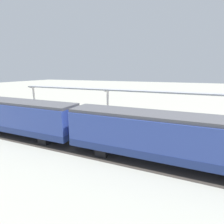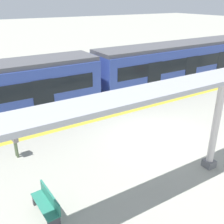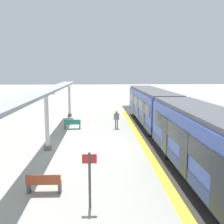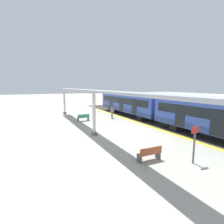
{
  "view_description": "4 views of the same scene",
  "coord_description": "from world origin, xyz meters",
  "px_view_note": "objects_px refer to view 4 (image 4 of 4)",
  "views": [
    {
      "loc": [
        -16.39,
        -8.55,
        6.19
      ],
      "look_at": [
        0.58,
        -1.53,
        1.74
      ],
      "focal_mm": 26.88,
      "sensor_mm": 36.0,
      "label": 1
    },
    {
      "loc": [
        8.86,
        -8.13,
        6.52
      ],
      "look_at": [
        -0.22,
        -2.5,
        1.85
      ],
      "focal_mm": 41.9,
      "sensor_mm": 36.0,
      "label": 2
    },
    {
      "loc": [
        -0.29,
        17.76,
        5.24
      ],
      "look_at": [
        -1.25,
        -3.0,
        2.06
      ],
      "focal_mm": 43.14,
      "sensor_mm": 36.0,
      "label": 3
    },
    {
      "loc": [
        8.35,
        14.31,
        4.35
      ],
      "look_at": [
        0.52,
        -1.72,
        1.67
      ],
      "focal_mm": 27.79,
      "sensor_mm": 36.0,
      "label": 4
    }
  ],
  "objects_px": {
    "bench_near_end": "(83,118)",
    "platform_info_sign": "(194,141)",
    "canopy_pillar_nearest": "(64,102)",
    "canopy_pillar_second": "(94,114)",
    "passenger_waiting_near_edge": "(112,111)",
    "bench_mid_platform": "(150,154)",
    "train_near_carriage": "(129,103)"
  },
  "relations": [
    {
      "from": "train_near_carriage",
      "to": "platform_info_sign",
      "type": "distance_m",
      "value": 16.7
    },
    {
      "from": "bench_near_end",
      "to": "passenger_waiting_near_edge",
      "type": "relative_size",
      "value": 0.94
    },
    {
      "from": "train_near_carriage",
      "to": "canopy_pillar_nearest",
      "type": "distance_m",
      "value": 10.02
    },
    {
      "from": "train_near_carriage",
      "to": "bench_mid_platform",
      "type": "xyz_separation_m",
      "value": [
        7.4,
        14.49,
        -1.39
      ]
    },
    {
      "from": "canopy_pillar_nearest",
      "to": "train_near_carriage",
      "type": "bearing_deg",
      "value": 147.5
    },
    {
      "from": "train_near_carriage",
      "to": "canopy_pillar_nearest",
      "type": "relative_size",
      "value": 3.6
    },
    {
      "from": "train_near_carriage",
      "to": "bench_mid_platform",
      "type": "distance_m",
      "value": 16.32
    },
    {
      "from": "canopy_pillar_nearest",
      "to": "passenger_waiting_near_edge",
      "type": "height_order",
      "value": "canopy_pillar_nearest"
    },
    {
      "from": "canopy_pillar_second",
      "to": "bench_near_end",
      "type": "bearing_deg",
      "value": -98.49
    },
    {
      "from": "bench_mid_platform",
      "to": "platform_info_sign",
      "type": "distance_m",
      "value": 2.58
    },
    {
      "from": "train_near_carriage",
      "to": "canopy_pillar_second",
      "type": "relative_size",
      "value": 3.6
    },
    {
      "from": "train_near_carriage",
      "to": "platform_info_sign",
      "type": "xyz_separation_m",
      "value": [
        5.36,
        15.81,
        -0.5
      ]
    },
    {
      "from": "platform_info_sign",
      "to": "bench_mid_platform",
      "type": "bearing_deg",
      "value": -33.07
    },
    {
      "from": "train_near_carriage",
      "to": "passenger_waiting_near_edge",
      "type": "bearing_deg",
      "value": 21.64
    },
    {
      "from": "bench_near_end",
      "to": "platform_info_sign",
      "type": "distance_m",
      "value": 14.59
    },
    {
      "from": "canopy_pillar_nearest",
      "to": "passenger_waiting_near_edge",
      "type": "xyz_separation_m",
      "value": [
        -5.03,
        6.75,
        -0.94
      ]
    },
    {
      "from": "canopy_pillar_nearest",
      "to": "passenger_waiting_near_edge",
      "type": "bearing_deg",
      "value": 126.69
    },
    {
      "from": "platform_info_sign",
      "to": "canopy_pillar_second",
      "type": "bearing_deg",
      "value": -68.33
    },
    {
      "from": "platform_info_sign",
      "to": "passenger_waiting_near_edge",
      "type": "bearing_deg",
      "value": -97.63
    },
    {
      "from": "bench_mid_platform",
      "to": "passenger_waiting_near_edge",
      "type": "xyz_separation_m",
      "value": [
        -3.97,
        -13.13,
        0.57
      ]
    },
    {
      "from": "canopy_pillar_nearest",
      "to": "canopy_pillar_second",
      "type": "height_order",
      "value": "same"
    },
    {
      "from": "canopy_pillar_nearest",
      "to": "bench_near_end",
      "type": "bearing_deg",
      "value": 98.31
    },
    {
      "from": "bench_near_end",
      "to": "canopy_pillar_second",
      "type": "bearing_deg",
      "value": 81.51
    },
    {
      "from": "bench_near_end",
      "to": "bench_mid_platform",
      "type": "height_order",
      "value": "same"
    },
    {
      "from": "passenger_waiting_near_edge",
      "to": "train_near_carriage",
      "type": "bearing_deg",
      "value": -158.36
    },
    {
      "from": "canopy_pillar_nearest",
      "to": "platform_info_sign",
      "type": "xyz_separation_m",
      "value": [
        -3.09,
        21.19,
        -0.62
      ]
    },
    {
      "from": "bench_near_end",
      "to": "bench_mid_platform",
      "type": "relative_size",
      "value": 1.01
    },
    {
      "from": "train_near_carriage",
      "to": "passenger_waiting_near_edge",
      "type": "height_order",
      "value": "train_near_carriage"
    },
    {
      "from": "canopy_pillar_second",
      "to": "bench_mid_platform",
      "type": "distance_m",
      "value": 6.71
    },
    {
      "from": "bench_near_end",
      "to": "platform_info_sign",
      "type": "height_order",
      "value": "platform_info_sign"
    },
    {
      "from": "bench_near_end",
      "to": "canopy_pillar_nearest",
      "type": "bearing_deg",
      "value": -81.69
    },
    {
      "from": "train_near_carriage",
      "to": "canopy_pillar_nearest",
      "type": "bearing_deg",
      "value": -32.5
    }
  ]
}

